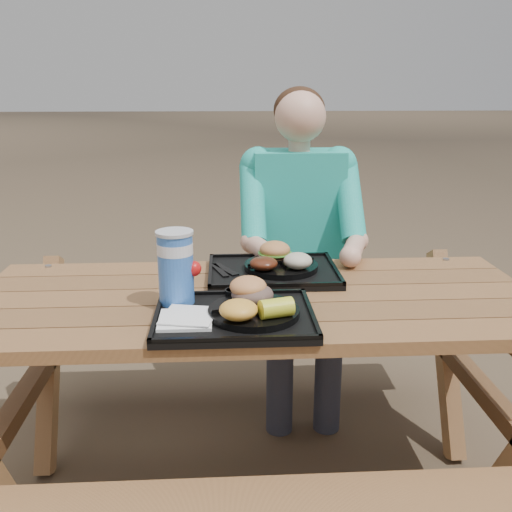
{
  "coord_description": "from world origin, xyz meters",
  "views": [
    {
      "loc": [
        -0.1,
        -1.71,
        1.4
      ],
      "look_at": [
        0.0,
        0.0,
        0.88
      ],
      "focal_mm": 40.0,
      "sensor_mm": 36.0,
      "label": 1
    }
  ],
  "objects": [
    {
      "name": "sandwich",
      "position": [
        -0.02,
        -0.17,
        0.85
      ],
      "size": [
        0.11,
        0.11,
        0.12
      ],
      "primitive_type": null,
      "color": "#D2834A",
      "rests_on": "plate_near"
    },
    {
      "name": "plate_near",
      "position": [
        -0.02,
        -0.21,
        0.78
      ],
      "size": [
        0.26,
        0.26,
        0.02
      ],
      "primitive_type": "cylinder",
      "color": "black",
      "rests_on": "tray_near"
    },
    {
      "name": "soda_cup",
      "position": [
        -0.24,
        -0.1,
        0.88
      ],
      "size": [
        0.1,
        0.1,
        0.21
      ],
      "primitive_type": "cylinder",
      "color": "#1751B2",
      "rests_on": "tray_near"
    },
    {
      "name": "corn_cob",
      "position": [
        0.04,
        -0.28,
        0.82
      ],
      "size": [
        0.11,
        0.11,
        0.05
      ],
      "primitive_type": null,
      "rotation": [
        0.0,
        0.0,
        0.28
      ],
      "color": "yellow",
      "rests_on": "plate_near"
    },
    {
      "name": "mac_cheese",
      "position": [
        -0.06,
        -0.29,
        0.82
      ],
      "size": [
        0.1,
        0.1,
        0.05
      ],
      "primitive_type": "ellipsoid",
      "color": "#F3B340",
      "rests_on": "plate_near"
    },
    {
      "name": "condiment_mustard",
      "position": [
        -0.02,
        -0.07,
        0.79
      ],
      "size": [
        0.06,
        0.06,
        0.03
      ],
      "primitive_type": "cylinder",
      "color": "yellow",
      "rests_on": "tray_near"
    },
    {
      "name": "baked_beans",
      "position": [
        0.03,
        0.14,
        0.81
      ],
      "size": [
        0.1,
        0.1,
        0.04
      ],
      "primitive_type": "ellipsoid",
      "color": "#4F1F0F",
      "rests_on": "plate_far"
    },
    {
      "name": "ground",
      "position": [
        0.0,
        0.0,
        0.0
      ],
      "size": [
        60.0,
        60.0,
        0.0
      ],
      "primitive_type": "plane",
      "color": "#999999",
      "rests_on": "ground"
    },
    {
      "name": "tray_far",
      "position": [
        0.07,
        0.19,
        0.76
      ],
      "size": [
        0.45,
        0.35,
        0.02
      ],
      "primitive_type": "cube",
      "color": "black",
      "rests_on": "picnic_table"
    },
    {
      "name": "cutlery_far",
      "position": [
        -0.1,
        0.2,
        0.77
      ],
      "size": [
        0.09,
        0.14,
        0.01
      ],
      "primitive_type": "cube",
      "rotation": [
        0.0,
        0.0,
        0.5
      ],
      "color": "black",
      "rests_on": "tray_far"
    },
    {
      "name": "napkin_stack",
      "position": [
        -0.21,
        -0.25,
        0.78
      ],
      "size": [
        0.15,
        0.15,
        0.02
      ],
      "primitive_type": "cube",
      "rotation": [
        0.0,
        0.0,
        -0.0
      ],
      "color": "white",
      "rests_on": "tray_near"
    },
    {
      "name": "potato_salad",
      "position": [
        0.15,
        0.14,
        0.82
      ],
      "size": [
        0.1,
        0.1,
        0.05
      ],
      "primitive_type": "ellipsoid",
      "color": "beige",
      "rests_on": "plate_far"
    },
    {
      "name": "plate_far",
      "position": [
        0.1,
        0.2,
        0.78
      ],
      "size": [
        0.26,
        0.26,
        0.02
      ],
      "primitive_type": "cylinder",
      "color": "black",
      "rests_on": "tray_far"
    },
    {
      "name": "picnic_table",
      "position": [
        0.0,
        0.0,
        0.38
      ],
      "size": [
        1.8,
        1.49,
        0.75
      ],
      "primitive_type": null,
      "color": "#999999",
      "rests_on": "ground"
    },
    {
      "name": "burger",
      "position": [
        0.08,
        0.25,
        0.84
      ],
      "size": [
        0.11,
        0.11,
        0.1
      ],
      "primitive_type": null,
      "color": "#C47E45",
      "rests_on": "plate_far"
    },
    {
      "name": "condiment_bbq",
      "position": [
        -0.07,
        -0.09,
        0.79
      ],
      "size": [
        0.05,
        0.05,
        0.03
      ],
      "primitive_type": "cylinder",
      "color": "black",
      "rests_on": "tray_near"
    },
    {
      "name": "diner",
      "position": [
        0.22,
        0.68,
        0.64
      ],
      "size": [
        0.48,
        0.84,
        1.28
      ],
      "primitive_type": null,
      "color": "#1996B0",
      "rests_on": "ground"
    },
    {
      "name": "tray_near",
      "position": [
        -0.07,
        -0.21,
        0.76
      ],
      "size": [
        0.45,
        0.35,
        0.02
      ],
      "primitive_type": "cube",
      "color": "black",
      "rests_on": "picnic_table"
    }
  ]
}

